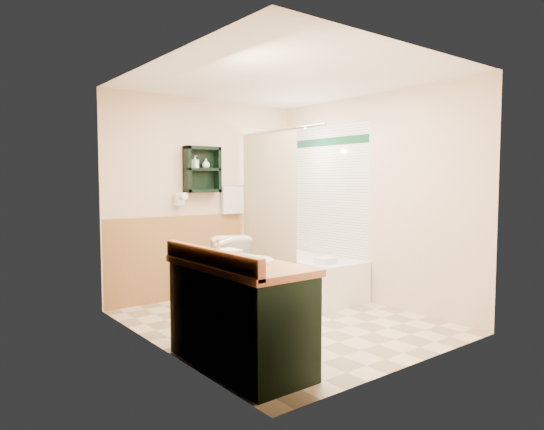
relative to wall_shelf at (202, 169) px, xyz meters
The scene contains 25 objects.
floor 2.09m from the wall_shelf, 85.93° to the right, with size 3.00×3.00×0.00m, color beige.
back_wall 0.38m from the wall_shelf, 48.99° to the left, with size 2.60×0.04×2.40m, color #FFE8C7.
left_wall 1.89m from the wall_shelf, 130.97° to the right, with size 0.04×3.00×2.40m, color #FFE8C7.
right_wall 2.03m from the wall_shelf, 44.70° to the right, with size 0.04×3.00×2.40m, color #FFE8C7.
ceiling 1.66m from the wall_shelf, 85.93° to the right, with size 2.60×3.00×0.04m, color white.
wainscot_left 2.12m from the wall_shelf, 130.14° to the right, with size 2.98×2.98×1.00m, color tan, non-canonical shape.
wainscot_back 1.06m from the wall_shelf, 38.66° to the left, with size 2.58×2.58×1.00m, color tan, non-canonical shape.
mirror_frame 2.28m from the wall_shelf, 120.90° to the right, with size 1.30×1.30×1.00m, color brown, non-canonical shape.
mirror_glass 2.28m from the wall_shelf, 120.79° to the right, with size 1.20×1.20×0.90m, color white, non-canonical shape.
tile_right 1.61m from the wall_shelf, 25.39° to the right, with size 1.50×1.50×2.10m, color white, non-canonical shape.
tile_back 1.23m from the wall_shelf, ahead, with size 0.95×0.95×2.10m, color white, non-canonical shape.
tile_accent 1.56m from the wall_shelf, 25.55° to the right, with size 1.50×1.50×0.10m, color #13442C, non-canonical shape.
wall_shelf is the anchor object (origin of this frame).
hair_dryer 0.46m from the wall_shelf, behind, with size 0.10×0.24×0.18m, color white, non-canonical shape.
towel_bar 0.49m from the wall_shelf, ahead, with size 0.40×0.06×0.40m, color silver, non-canonical shape.
curtain_rod 1.01m from the wall_shelf, 46.11° to the right, with size 0.03×0.03×1.60m, color silver.
shower_curtain 0.89m from the wall_shelf, 37.30° to the right, with size 1.05×1.05×1.70m, color beige, non-canonical shape.
vanity 2.56m from the wall_shelf, 113.01° to the right, with size 0.59×1.27×0.80m, color black.
bathtub 1.80m from the wall_shelf, 34.11° to the right, with size 0.72×1.50×0.48m, color white.
toilet 1.20m from the wall_shelf, 69.23° to the right, with size 0.45×0.80×0.79m, color white.
counter_towel 2.04m from the wall_shelf, 114.66° to the right, with size 0.25×0.19×0.04m, color silver.
vanity_book 1.92m from the wall_shelf, 125.68° to the right, with size 0.18×0.02×0.24m, color black.
tub_towel 1.82m from the wall_shelf, 53.63° to the right, with size 0.22×0.18×0.07m, color silver.
soap_bottle_a 0.11m from the wall_shelf, behind, with size 0.07×0.15×0.07m, color white.
soap_bottle_b 0.08m from the wall_shelf, ahead, with size 0.09×0.12×0.09m, color white.
Camera 1 is at (-3.02, -3.70, 1.41)m, focal length 32.00 mm.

